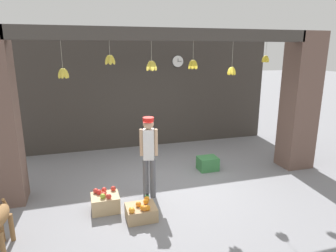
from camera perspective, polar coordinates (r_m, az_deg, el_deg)
ground_plane at (r=6.46m, az=1.12°, el=-11.48°), size 60.00×60.00×0.00m
shop_back_wall at (r=8.75m, az=-4.74°, el=6.41°), size 7.75×0.12×3.21m
shop_pillar_right at (r=7.77m, az=23.81°, el=4.21°), size 0.70×0.60×3.21m
storefront_awning at (r=5.92m, az=0.81°, el=16.58°), size 5.85×0.28×0.93m
shopkeeper at (r=5.70m, az=-3.67°, el=-4.89°), size 0.33×0.28×1.60m
fruit_crate_oranges at (r=5.33m, az=-5.14°, el=-15.92°), size 0.51×0.44×0.32m
fruit_crate_apples at (r=5.65m, az=-11.87°, el=-13.97°), size 0.49×0.42×0.38m
produce_box_green at (r=7.30m, az=7.57°, el=-7.09°), size 0.46×0.37×0.32m
water_bottle at (r=5.66m, az=-3.96°, el=-14.06°), size 0.07×0.07×0.27m
wall_clock at (r=8.86m, az=1.88°, el=12.21°), size 0.34×0.03×0.34m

